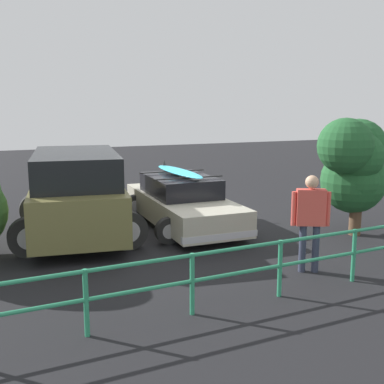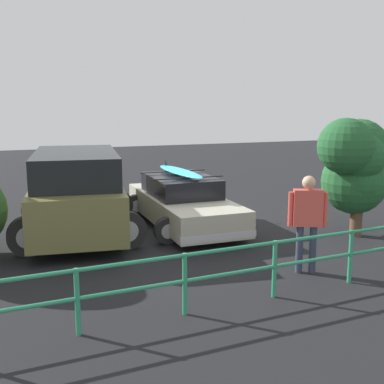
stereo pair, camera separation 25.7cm
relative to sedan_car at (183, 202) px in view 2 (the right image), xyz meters
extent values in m
cube|color=black|center=(0.05, -0.27, -0.60)|extent=(44.00, 44.00, 0.02)
cube|color=#B7B29E|center=(0.00, 0.05, -0.13)|extent=(1.72, 4.47, 0.59)
cube|color=black|center=(0.00, -0.13, 0.40)|extent=(1.50, 2.15, 0.47)
cube|color=silver|center=(0.02, 2.23, -0.30)|extent=(1.71, 0.12, 0.14)
cube|color=silver|center=(-0.02, -2.13, -0.30)|extent=(1.71, 0.12, 0.14)
cylinder|color=black|center=(-0.84, 1.43, -0.29)|extent=(0.59, 0.18, 0.59)
cylinder|color=#B7B7BC|center=(-0.84, 1.43, -0.29)|extent=(0.32, 0.19, 0.32)
cylinder|color=black|center=(0.87, 1.42, -0.29)|extent=(0.59, 0.18, 0.59)
cylinder|color=#B7B7BC|center=(0.87, 1.42, -0.29)|extent=(0.32, 0.19, 0.32)
cylinder|color=black|center=(-0.87, -1.32, -0.29)|extent=(0.59, 0.18, 0.59)
cylinder|color=#B7B7BC|center=(-0.87, -1.32, -0.29)|extent=(0.32, 0.19, 0.32)
cylinder|color=black|center=(0.84, -1.34, -0.29)|extent=(0.59, 0.18, 0.59)
cylinder|color=#B7B7BC|center=(0.84, -1.34, -0.29)|extent=(0.32, 0.19, 0.32)
cylinder|color=black|center=(0.00, 0.46, 0.67)|extent=(1.76, 0.05, 0.03)
cylinder|color=black|center=(-0.01, -0.72, 0.67)|extent=(1.76, 0.05, 0.03)
ellipsoid|color=#33B7D6|center=(-0.02, -0.26, 0.73)|extent=(0.61, 2.58, 0.09)
cone|color=black|center=(0.02, -1.28, 0.85)|extent=(0.10, 0.10, 0.14)
cube|color=brown|center=(2.58, 0.08, 0.18)|extent=(2.50, 4.55, 1.00)
cube|color=black|center=(2.58, 0.08, 1.02)|extent=(2.22, 3.59, 0.68)
cylinder|color=black|center=(2.27, -2.16, 0.28)|extent=(0.75, 0.28, 0.73)
cylinder|color=black|center=(1.78, 1.50, -0.18)|extent=(0.81, 0.22, 0.81)
cylinder|color=#B7B7BC|center=(1.78, 1.50, -0.18)|extent=(0.45, 0.23, 0.45)
cylinder|color=black|center=(3.73, 1.23, -0.18)|extent=(0.81, 0.22, 0.81)
cylinder|color=#B7B7BC|center=(3.73, 1.23, -0.18)|extent=(0.45, 0.23, 0.45)
cylinder|color=black|center=(1.43, -1.07, -0.18)|extent=(0.81, 0.22, 0.81)
cylinder|color=#B7B7BC|center=(1.43, -1.07, -0.18)|extent=(0.45, 0.23, 0.45)
cylinder|color=black|center=(3.37, -1.34, -0.18)|extent=(0.81, 0.22, 0.81)
cylinder|color=#B7B7BC|center=(3.37, -1.34, -0.18)|extent=(0.45, 0.23, 0.45)
cylinder|color=#33384C|center=(-0.98, 4.09, -0.15)|extent=(0.13, 0.13, 0.87)
cylinder|color=#33384C|center=(-0.77, 3.99, -0.15)|extent=(0.13, 0.13, 0.87)
cube|color=#DB4C42|center=(-0.87, 4.04, 0.61)|extent=(0.54, 0.40, 0.65)
sphere|color=#D6A884|center=(-0.87, 4.04, 1.06)|extent=(0.23, 0.23, 0.23)
cylinder|color=#DB4C42|center=(-1.14, 4.17, 0.58)|extent=(0.09, 0.09, 0.61)
cylinder|color=#DB4C42|center=(-0.61, 3.91, 0.58)|extent=(0.09, 0.09, 0.61)
cylinder|color=#2D9366|center=(-1.29, 4.72, -0.13)|extent=(0.07, 0.07, 0.92)
cylinder|color=#2D9366|center=(0.23, 4.81, -0.13)|extent=(0.07, 0.07, 0.92)
cylinder|color=#2D9366|center=(1.75, 4.89, -0.13)|extent=(0.07, 0.07, 0.92)
cylinder|color=#2D9366|center=(3.28, 4.98, -0.13)|extent=(0.07, 0.07, 0.92)
cylinder|color=#2D9366|center=(0.99, 4.85, 0.30)|extent=(10.66, 0.65, 0.06)
cylinder|color=#2D9366|center=(0.99, 4.85, -0.08)|extent=(10.66, 0.65, 0.06)
cylinder|color=brown|center=(-3.37, 2.38, -0.28)|extent=(0.27, 0.27, 0.61)
sphere|color=#235B2D|center=(-3.29, 2.50, 0.71)|extent=(1.00, 1.00, 1.00)
sphere|color=#235B2D|center=(-3.21, 2.57, 1.27)|extent=(1.06, 1.06, 1.06)
sphere|color=#235B2D|center=(-3.50, 2.14, 1.39)|extent=(1.36, 1.36, 1.36)
sphere|color=#235B2D|center=(-3.36, 2.23, 0.66)|extent=(1.49, 1.49, 1.49)
sphere|color=#235B2D|center=(-2.79, 2.58, 1.51)|extent=(1.21, 1.21, 1.21)
camera|label=1|loc=(4.25, 10.91, 2.42)|focal=45.00mm
camera|label=2|loc=(4.01, 11.01, 2.42)|focal=45.00mm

